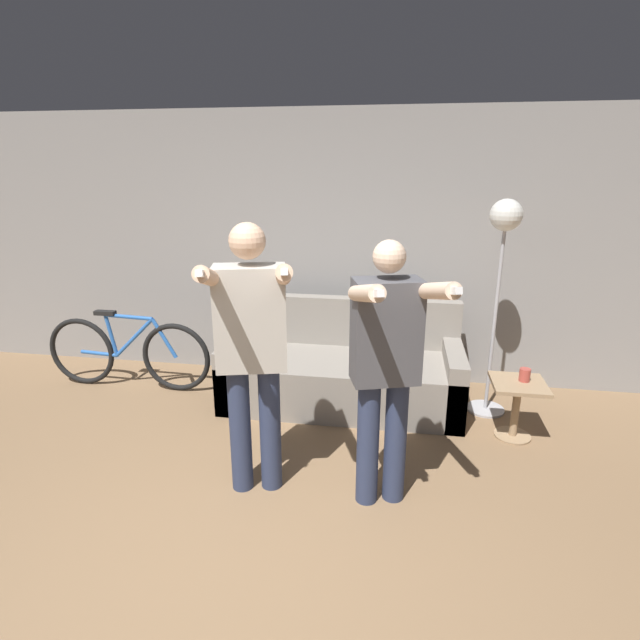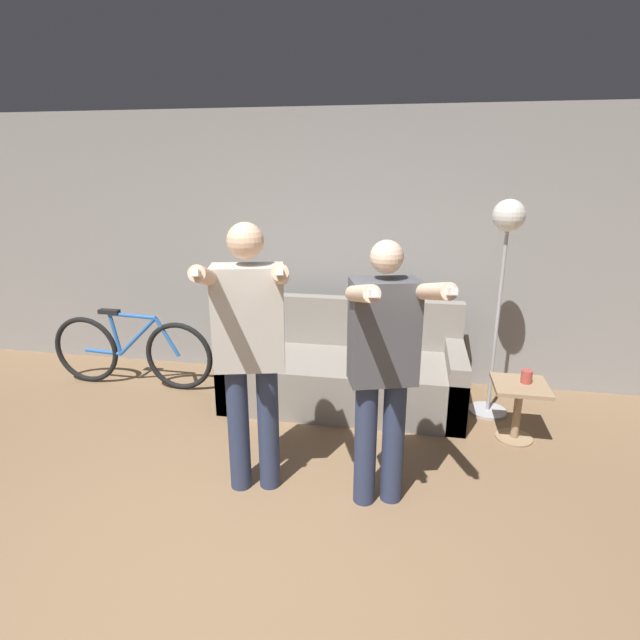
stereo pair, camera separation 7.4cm
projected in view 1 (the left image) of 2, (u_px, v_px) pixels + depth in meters
ground_plane at (210, 615)px, 2.42m from camera, size 16.00×16.00×0.00m
wall_back at (315, 249)px, 4.90m from camera, size 10.00×0.05×2.60m
couch at (343, 372)px, 4.54m from camera, size 2.10×0.90×0.90m
person_left at (251, 344)px, 3.07m from camera, size 0.61×0.74×1.77m
person_right at (386, 361)px, 2.96m from camera, size 0.60×0.75×1.69m
cat at (398, 291)px, 4.58m from camera, size 0.47×0.12×0.18m
floor_lamp at (503, 246)px, 4.01m from camera, size 0.33×0.33×1.84m
side_table at (517, 398)px, 3.91m from camera, size 0.41×0.41×0.48m
cup at (525, 375)px, 3.88m from camera, size 0.08×0.08×0.10m
bicycle at (128, 353)px, 4.81m from camera, size 1.66×0.07×0.77m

